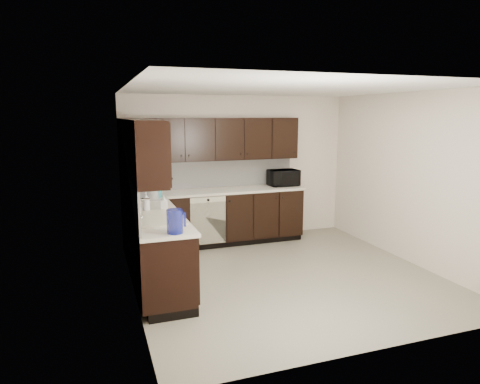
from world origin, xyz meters
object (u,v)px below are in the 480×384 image
at_px(sink, 159,224).
at_px(blue_pitcher, 175,221).
at_px(microwave, 283,178).
at_px(toaster_oven, 141,186).
at_px(storage_bin, 143,193).

xyz_separation_m(sink, blue_pitcher, (0.06, -0.69, 0.19)).
bearing_deg(microwave, blue_pitcher, -135.58).
relative_size(microwave, toaster_oven, 1.34).
relative_size(microwave, blue_pitcher, 1.99).
distance_m(microwave, storage_bin, 2.50).
relative_size(microwave, storage_bin, 1.04).
relative_size(toaster_oven, blue_pitcher, 1.48).
height_order(microwave, blue_pitcher, microwave).
bearing_deg(sink, toaster_oven, 90.62).
xyz_separation_m(storage_bin, blue_pitcher, (0.10, -1.99, 0.03)).
bearing_deg(storage_bin, microwave, 9.51).
distance_m(sink, storage_bin, 1.31).
bearing_deg(storage_bin, blue_pitcher, -87.20).
height_order(sink, microwave, microwave).
xyz_separation_m(sink, storage_bin, (-0.04, 1.30, 0.15)).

